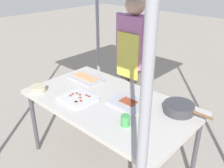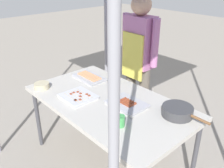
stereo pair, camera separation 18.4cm
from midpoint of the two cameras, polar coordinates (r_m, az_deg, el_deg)
ground_plane at (r=2.74m, az=1.20°, el=-17.62°), size 18.00×18.00×0.00m
stall_table at (r=2.32m, az=1.36°, el=-4.93°), size 1.60×0.90×0.75m
tray_grilled_sausages at (r=2.20m, az=5.88°, el=-4.71°), size 0.34×0.26×0.05m
tray_meat_skewers at (r=2.32m, az=-5.64°, el=-3.02°), size 0.30×0.28×0.04m
tray_pork_links at (r=2.71m, az=-3.38°, el=1.50°), size 0.36×0.22×0.05m
cooking_wok at (r=2.14m, az=17.42°, el=-6.01°), size 0.42×0.26×0.08m
condiment_bowl at (r=2.58m, az=-14.04°, el=-0.42°), size 0.15×0.15×0.06m
drink_cup_near_edge at (r=1.92m, az=4.69°, el=-8.63°), size 0.07×0.07×0.09m
vendor_woman at (r=2.86m, az=8.05°, el=6.76°), size 0.52×0.23×1.63m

